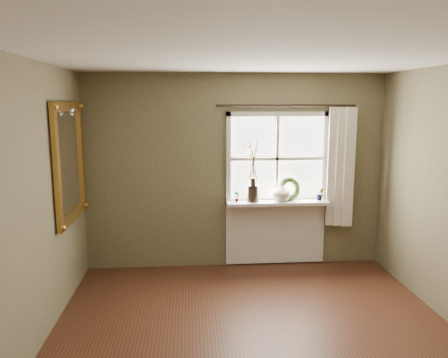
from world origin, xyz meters
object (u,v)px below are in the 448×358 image
Objects in this scene: dark_jug at (253,193)px; wreath at (289,191)px; cream_vase at (281,191)px; gilt_mirror at (70,162)px.

wreath reaches higher than dark_jug.
gilt_mirror is at bearing -166.80° from cream_vase.
wreath is at bearing 13.47° from gilt_mirror.
cream_vase is at bearing 13.20° from gilt_mirror.
gilt_mirror reaches higher than dark_jug.
wreath is at bearing 4.60° from dark_jug.
dark_jug is 0.50m from wreath.
wreath is 2.80m from gilt_mirror.
dark_jug is 0.69× the size of wreath.
wreath reaches higher than cream_vase.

